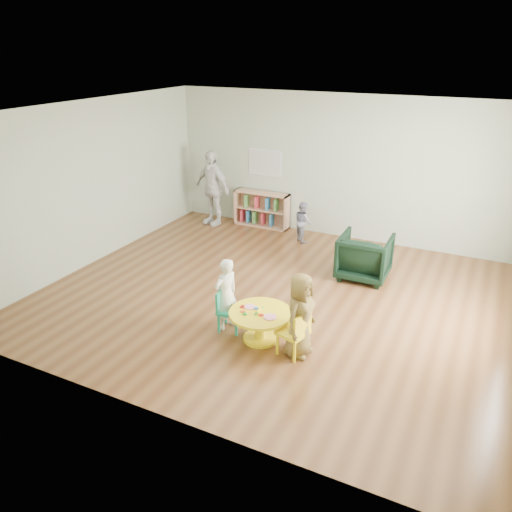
# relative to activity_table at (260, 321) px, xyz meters

# --- Properties ---
(room) EXTENTS (7.10, 7.00, 2.80)m
(room) POSITION_rel_activity_table_xyz_m (-0.31, 1.21, 1.60)
(room) COLOR brown
(room) RESTS_ON ground
(activity_table) EXTENTS (0.84, 0.84, 0.46)m
(activity_table) POSITION_rel_activity_table_xyz_m (0.00, 0.00, 0.00)
(activity_table) COLOR yellow
(activity_table) RESTS_ON ground
(kid_chair_left) EXTENTS (0.36, 0.36, 0.59)m
(kid_chair_left) POSITION_rel_activity_table_xyz_m (-0.52, 0.04, 0.03)
(kid_chair_left) COLOR #1B9670
(kid_chair_left) RESTS_ON ground
(kid_chair_right) EXTENTS (0.41, 0.41, 0.63)m
(kid_chair_right) POSITION_rel_activity_table_xyz_m (0.55, -0.13, 0.05)
(kid_chair_right) COLOR yellow
(kid_chair_right) RESTS_ON ground
(bookshelf) EXTENTS (1.20, 0.30, 0.75)m
(bookshelf) POSITION_rel_activity_table_xyz_m (-1.94, 4.07, 0.08)
(bookshelf) COLOR tan
(bookshelf) RESTS_ON ground
(alphabet_poster) EXTENTS (0.74, 0.01, 0.54)m
(alphabet_poster) POSITION_rel_activity_table_xyz_m (-1.92, 4.19, 1.06)
(alphabet_poster) COLOR silver
(alphabet_poster) RESTS_ON ground
(armchair) EXTENTS (0.83, 0.85, 0.76)m
(armchair) POSITION_rel_activity_table_xyz_m (0.72, 2.49, 0.09)
(armchair) COLOR black
(armchair) RESTS_ON ground
(child_left) EXTENTS (0.37, 0.44, 1.03)m
(child_left) POSITION_rel_activity_table_xyz_m (-0.56, 0.07, 0.23)
(child_left) COLOR white
(child_left) RESTS_ON ground
(child_right) EXTENTS (0.40, 0.57, 1.11)m
(child_right) POSITION_rel_activity_table_xyz_m (0.57, -0.07, 0.26)
(child_right) COLOR gold
(child_right) RESTS_ON ground
(toddler) EXTENTS (0.49, 0.49, 0.80)m
(toddler) POSITION_rel_activity_table_xyz_m (-0.82, 3.61, 0.11)
(toddler) COLOR #1B1E44
(toddler) RESTS_ON ground
(adult_caretaker) EXTENTS (1.00, 0.62, 1.60)m
(adult_caretaker) POSITION_rel_activity_table_xyz_m (-2.94, 3.71, 0.51)
(adult_caretaker) COLOR silver
(adult_caretaker) RESTS_ON ground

